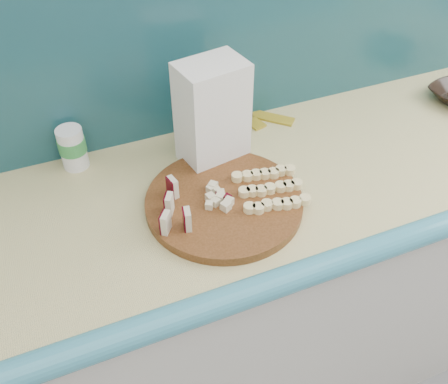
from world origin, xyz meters
TOP-DOWN VIEW (x-y plane):
  - kitchen_counter at (0.10, 1.50)m, footprint 2.20×0.63m
  - backsplash at (0.10, 1.79)m, footprint 2.20×0.02m
  - cutting_board at (-0.02, 1.45)m, footprint 0.43×0.43m
  - apple_wedges at (-0.15, 1.44)m, footprint 0.07×0.14m
  - apple_chunks at (-0.05, 1.45)m, footprint 0.05×0.06m
  - banana_slices at (0.09, 1.43)m, footprint 0.18×0.16m
  - flour_bag at (0.02, 1.63)m, footprint 0.18×0.14m
  - canister at (-0.31, 1.73)m, footprint 0.07×0.07m
  - banana_peel at (0.17, 1.76)m, footprint 0.25×0.20m

SIDE VIEW (x-z plane):
  - kitchen_counter at x=0.10m, z-range 0.00..0.91m
  - banana_peel at x=0.17m, z-range 0.91..0.92m
  - cutting_board at x=-0.02m, z-range 0.91..0.93m
  - banana_slices at x=0.09m, z-range 0.93..0.95m
  - apple_chunks at x=-0.05m, z-range 0.93..0.95m
  - apple_wedges at x=-0.15m, z-range 0.93..0.98m
  - canister at x=-0.31m, z-range 0.91..1.02m
  - flour_bag at x=0.02m, z-range 0.91..1.18m
  - backsplash at x=0.10m, z-range 0.91..1.41m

